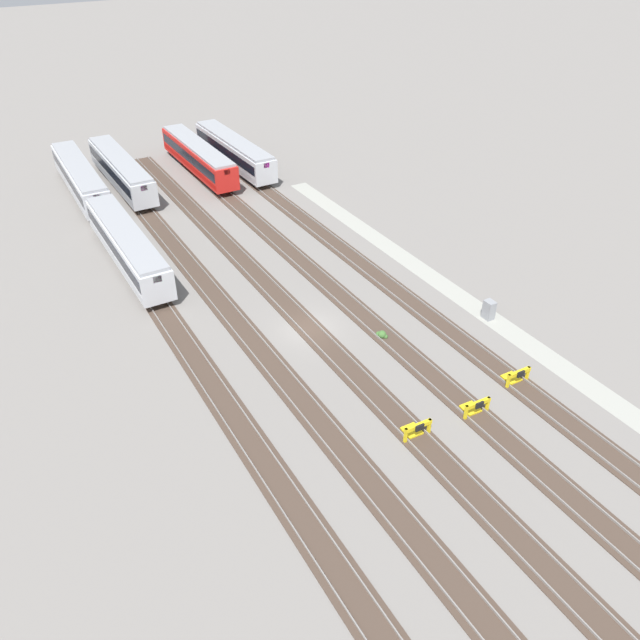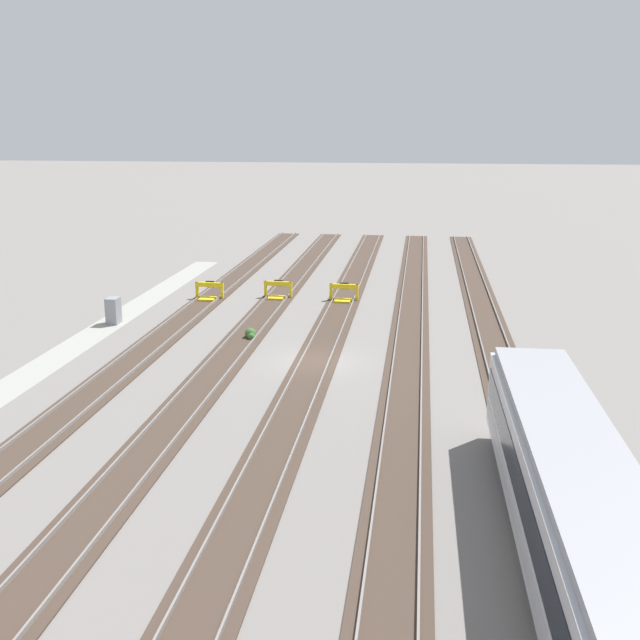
% 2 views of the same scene
% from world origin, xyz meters
% --- Properties ---
extents(ground_plane, '(400.00, 400.00, 0.00)m').
position_xyz_m(ground_plane, '(0.00, 0.00, 0.00)').
color(ground_plane, gray).
extents(service_walkway, '(54.00, 2.00, 0.01)m').
position_xyz_m(service_walkway, '(0.00, -13.51, 0.00)').
color(service_walkway, '#9E9E93').
rests_on(service_walkway, ground).
extents(rail_track_nearest, '(90.00, 2.23, 0.21)m').
position_xyz_m(rail_track_nearest, '(0.00, -9.32, 0.04)').
color(rail_track_nearest, '#47382D').
rests_on(rail_track_nearest, ground).
extents(rail_track_near_inner, '(90.00, 2.23, 0.21)m').
position_xyz_m(rail_track_near_inner, '(0.00, -4.66, 0.04)').
color(rail_track_near_inner, '#47382D').
rests_on(rail_track_near_inner, ground).
extents(rail_track_middle, '(90.00, 2.24, 0.21)m').
position_xyz_m(rail_track_middle, '(0.00, 0.00, 0.04)').
color(rail_track_middle, '#47382D').
rests_on(rail_track_middle, ground).
extents(rail_track_far_inner, '(90.00, 2.23, 0.21)m').
position_xyz_m(rail_track_far_inner, '(0.00, 4.66, 0.04)').
color(rail_track_far_inner, '#47382D').
rests_on(rail_track_far_inner, ground).
extents(rail_track_farthest, '(90.00, 2.23, 0.21)m').
position_xyz_m(rail_track_farthest, '(0.00, 9.32, 0.04)').
color(rail_track_farthest, '#47382D').
rests_on(rail_track_farthest, ground).
extents(subway_car_front_row_right_inner, '(18.02, 2.99, 3.70)m').
position_xyz_m(subway_car_front_row_right_inner, '(17.31, 9.37, 2.04)').
color(subway_car_front_row_right_inner, silver).
rests_on(subway_car_front_row_right_inner, ground).
extents(bumper_stop_nearest_track, '(1.36, 2.01, 1.22)m').
position_xyz_m(bumper_stop_nearest_track, '(-12.94, -9.33, 0.51)').
color(bumper_stop_nearest_track, yellow).
rests_on(bumper_stop_nearest_track, ground).
extents(bumper_stop_near_inner_track, '(1.38, 2.01, 1.22)m').
position_xyz_m(bumper_stop_near_inner_track, '(-13.93, -4.67, 0.51)').
color(bumper_stop_near_inner_track, yellow).
rests_on(bumper_stop_near_inner_track, ground).
extents(bumper_stop_middle_track, '(1.37, 2.01, 1.22)m').
position_xyz_m(bumper_stop_middle_track, '(-13.65, -0.01, 0.51)').
color(bumper_stop_middle_track, yellow).
rests_on(bumper_stop_middle_track, ground).
extents(electrical_cabinet, '(0.90, 0.73, 1.60)m').
position_xyz_m(electrical_cabinet, '(-5.91, -13.28, 0.80)').
color(electrical_cabinet, gray).
rests_on(electrical_cabinet, ground).
extents(weed_clump, '(0.92, 0.70, 0.64)m').
position_xyz_m(weed_clump, '(-3.81, -4.29, 0.24)').
color(weed_clump, '#427033').
rests_on(weed_clump, ground).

